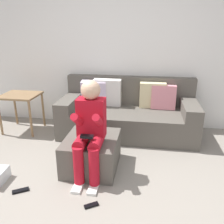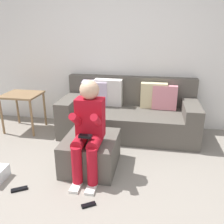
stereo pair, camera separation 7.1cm
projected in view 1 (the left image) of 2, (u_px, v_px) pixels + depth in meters
ground_plane at (87, 201)px, 2.41m from camera, size 8.28×8.28×0.00m
wall_back at (117, 55)px, 4.02m from camera, size 6.37×0.10×2.42m
couch_sectional at (128, 114)px, 3.89m from camera, size 2.12×0.90×0.87m
ottoman at (92, 152)px, 2.94m from camera, size 0.63×0.71×0.39m
person_seated at (90, 127)px, 2.63m from camera, size 0.31×0.57×1.12m
side_table at (21, 100)px, 3.90m from camera, size 0.58×0.52×0.62m
remote_near_ottoman at (91, 205)px, 2.34m from camera, size 0.14×0.11×0.02m
remote_by_storage_bin at (21, 191)px, 2.55m from camera, size 0.17×0.13×0.02m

